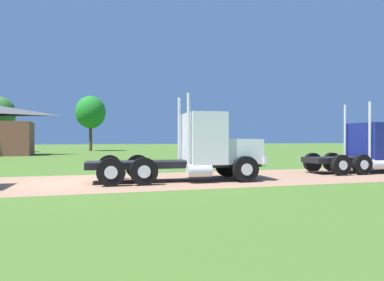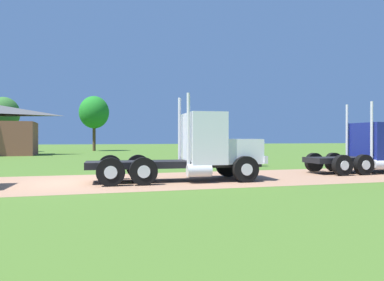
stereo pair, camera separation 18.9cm
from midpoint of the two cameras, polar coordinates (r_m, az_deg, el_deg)
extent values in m
plane|color=#456824|center=(15.80, -18.94, -6.33)|extent=(200.00, 200.00, 0.00)
cube|color=#9E7357|center=(15.80, -18.94, -6.32)|extent=(120.00, 6.54, 0.01)
cube|color=black|center=(15.68, -3.11, -3.67)|extent=(7.45, 1.88, 0.28)
cube|color=white|center=(16.43, 6.77, -1.62)|extent=(1.73, 2.11, 1.07)
cube|color=silver|center=(16.78, 9.56, -2.79)|extent=(0.26, 2.23, 0.32)
cube|color=white|center=(15.93, 1.44, 0.36)|extent=(1.62, 2.39, 2.20)
cube|color=#2D3D4C|center=(16.16, 4.11, 1.92)|extent=(0.13, 1.94, 0.97)
cylinder|color=silver|center=(16.63, -2.33, 1.64)|extent=(0.14, 0.14, 2.95)
cylinder|color=silver|center=(14.83, -0.90, 1.80)|extent=(0.14, 0.14, 2.95)
cylinder|color=silver|center=(14.89, 0.78, -4.72)|extent=(1.02, 0.56, 0.52)
cylinder|color=black|center=(17.53, 5.17, -3.86)|extent=(1.10, 0.35, 1.09)
cylinder|color=silver|center=(17.68, 5.00, -3.83)|extent=(0.49, 0.06, 0.49)
cylinder|color=black|center=(15.37, 8.01, -4.46)|extent=(1.10, 0.35, 1.09)
cylinder|color=silver|center=(15.22, 8.24, -4.51)|extent=(0.49, 0.06, 0.49)
cylinder|color=black|center=(16.57, -13.08, -4.12)|extent=(1.10, 0.35, 1.09)
cylinder|color=silver|center=(16.73, -13.09, -4.07)|extent=(0.49, 0.06, 0.49)
cylinder|color=black|center=(14.26, -12.94, -4.84)|extent=(1.10, 0.35, 1.09)
cylinder|color=silver|center=(14.10, -12.93, -4.90)|extent=(0.49, 0.06, 0.49)
cylinder|color=black|center=(16.64, -8.76, -4.09)|extent=(1.10, 0.35, 1.09)
cylinder|color=silver|center=(16.80, -8.81, -4.05)|extent=(0.49, 0.06, 0.49)
cylinder|color=black|center=(14.34, -7.92, -4.81)|extent=(1.10, 0.35, 1.09)
cylinder|color=silver|center=(14.18, -7.85, -4.87)|extent=(0.49, 0.06, 0.49)
cube|color=black|center=(21.67, 24.90, -2.67)|extent=(6.64, 1.56, 0.28)
cube|color=navy|center=(22.06, 26.11, -0.08)|extent=(1.76, 2.32, 1.96)
cylinder|color=silver|center=(22.10, 22.59, 1.29)|extent=(0.14, 0.14, 3.01)
cylinder|color=silver|center=(20.71, 25.81, 1.35)|extent=(0.14, 0.14, 3.01)
cylinder|color=silver|center=(21.00, 26.93, -3.36)|extent=(1.00, 0.52, 0.52)
cylinder|color=black|center=(24.10, 27.20, -2.83)|extent=(1.03, 0.30, 1.03)
cylinder|color=silver|center=(24.22, 26.94, -2.81)|extent=(0.46, 0.04, 0.46)
cylinder|color=black|center=(21.16, 18.10, -3.24)|extent=(1.03, 0.30, 1.03)
cylinder|color=silver|center=(21.29, 17.85, -3.22)|extent=(0.46, 0.04, 0.46)
cylinder|color=black|center=(19.31, 22.02, -3.59)|extent=(1.03, 0.30, 1.03)
cylinder|color=silver|center=(19.18, 22.32, -3.62)|extent=(0.46, 0.04, 0.46)
cylinder|color=black|center=(21.90, 20.79, -3.13)|extent=(1.03, 0.30, 1.03)
cylinder|color=silver|center=(22.02, 20.54, -3.11)|extent=(0.46, 0.04, 0.46)
cylinder|color=black|center=(20.11, 24.81, -3.44)|extent=(1.03, 0.30, 1.03)
cylinder|color=silver|center=(19.99, 25.11, -3.47)|extent=(0.46, 0.04, 0.46)
cube|color=gold|center=(24.14, 9.61, -1.44)|extent=(0.36, 0.52, 0.57)
sphere|color=gray|center=(24.13, 9.61, -0.42)|extent=(0.22, 0.22, 0.22)
cylinder|color=#1E478C|center=(24.13, 9.62, -0.18)|extent=(0.23, 0.23, 0.06)
cube|color=black|center=(24.09, 9.77, -3.07)|extent=(0.21, 0.20, 0.80)
cube|color=black|center=(24.25, 9.46, -3.05)|extent=(0.21, 0.20, 0.80)
cylinder|color=gold|center=(23.92, 10.05, -1.53)|extent=(0.10, 0.10, 0.54)
cylinder|color=gold|center=(24.36, 9.19, -1.49)|extent=(0.10, 0.10, 0.54)
cylinder|color=#513823|center=(53.62, -27.94, 0.23)|extent=(0.44, 0.44, 3.51)
ellipsoid|color=#346B2B|center=(53.72, -27.95, 3.78)|extent=(3.93, 3.93, 4.32)
cylinder|color=#513823|center=(54.81, -15.66, 0.46)|extent=(0.44, 0.44, 3.90)
ellipsoid|color=#1F7A22|center=(54.94, -15.67, 4.28)|extent=(4.28, 4.28, 4.70)
camera|label=1|loc=(0.09, -90.35, 0.00)|focal=34.12mm
camera|label=2|loc=(0.09, 89.65, 0.00)|focal=34.12mm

